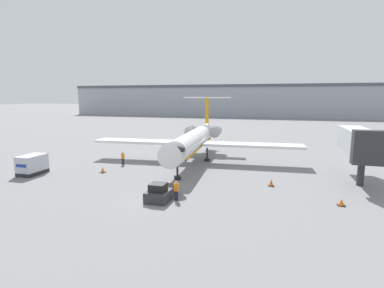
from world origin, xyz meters
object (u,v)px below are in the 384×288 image
at_px(traffic_cone_mid, 342,202).
at_px(jet_bridge, 359,142).
at_px(pushback_tug, 161,192).
at_px(traffic_cone_right, 271,183).
at_px(worker_near_tug, 176,190).
at_px(luggage_cart, 32,165).
at_px(traffic_cone_left, 103,170).
at_px(worker_by_wing, 123,158).
at_px(airplane_main, 195,139).

xyz_separation_m(traffic_cone_mid, jet_bridge, (3.12, 8.89, 4.14)).
bearing_deg(pushback_tug, traffic_cone_right, 35.13).
bearing_deg(worker_near_tug, jet_bridge, 33.44).
distance_m(luggage_cart, worker_near_tug, 20.33).
height_order(luggage_cart, worker_near_tug, luggage_cart).
bearing_deg(traffic_cone_right, traffic_cone_left, 179.67).
distance_m(worker_by_wing, traffic_cone_mid, 27.63).
bearing_deg(traffic_cone_right, pushback_tug, -144.87).
height_order(worker_by_wing, traffic_cone_left, worker_by_wing).
bearing_deg(traffic_cone_left, pushback_tug, -33.52).
xyz_separation_m(traffic_cone_left, traffic_cone_right, (20.37, -0.12, -0.01)).
xyz_separation_m(luggage_cart, traffic_cone_right, (28.21, 2.85, -0.84)).
bearing_deg(luggage_cart, airplane_main, 35.95).
distance_m(pushback_tug, worker_near_tug, 1.54).
height_order(worker_near_tug, traffic_cone_mid, worker_near_tug).
bearing_deg(traffic_cone_right, jet_bridge, 26.64).
xyz_separation_m(airplane_main, luggage_cart, (-17.20, -12.47, -2.14)).
height_order(airplane_main, traffic_cone_mid, airplane_main).
bearing_deg(jet_bridge, worker_by_wing, 179.65).
distance_m(luggage_cart, traffic_cone_right, 28.37).
bearing_deg(airplane_main, pushback_tug, -85.77).
height_order(luggage_cart, worker_by_wing, luggage_cart).
bearing_deg(worker_by_wing, traffic_cone_right, -13.32).
bearing_deg(worker_near_tug, traffic_cone_right, 39.86).
xyz_separation_m(worker_near_tug, worker_by_wing, (-11.79, 11.68, 0.01)).
relative_size(airplane_main, traffic_cone_right, 41.56).
height_order(luggage_cart, traffic_cone_left, luggage_cart).
xyz_separation_m(airplane_main, worker_by_wing, (-9.07, -4.87, -2.34)).
bearing_deg(worker_near_tug, pushback_tug, 178.62).
xyz_separation_m(airplane_main, pushback_tug, (1.22, -16.52, -2.71)).
relative_size(luggage_cart, worker_near_tug, 1.82).
height_order(airplane_main, traffic_cone_left, airplane_main).
relative_size(airplane_main, traffic_cone_mid, 45.73).
bearing_deg(pushback_tug, traffic_cone_left, 146.48).
bearing_deg(airplane_main, traffic_cone_mid, -39.33).
bearing_deg(luggage_cart, pushback_tug, -12.38).
distance_m(worker_by_wing, traffic_cone_left, 4.69).
distance_m(traffic_cone_left, traffic_cone_right, 20.37).
bearing_deg(worker_near_tug, traffic_cone_mid, 10.34).
relative_size(traffic_cone_left, jet_bridge, 0.07).
bearing_deg(traffic_cone_right, airplane_main, 138.84).
bearing_deg(jet_bridge, traffic_cone_mid, -109.33).
bearing_deg(jet_bridge, worker_near_tug, -146.56).
bearing_deg(luggage_cart, worker_by_wing, 43.07).
bearing_deg(luggage_cart, traffic_cone_left, 20.70).
bearing_deg(traffic_cone_left, luggage_cart, -159.30).
distance_m(pushback_tug, traffic_cone_right, 11.98).
distance_m(airplane_main, worker_near_tug, 16.94).
bearing_deg(traffic_cone_right, luggage_cart, -174.24).
relative_size(worker_by_wing, traffic_cone_mid, 2.78).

